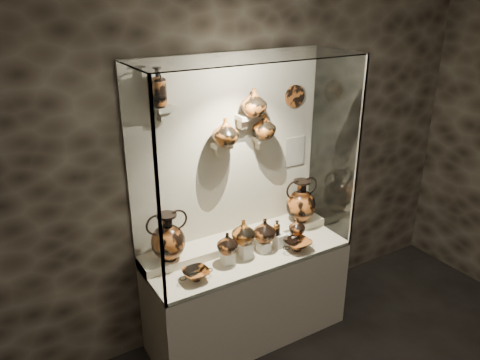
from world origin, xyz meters
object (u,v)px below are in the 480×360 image
(kylix_right, at_px, (297,244))
(jug_b, at_px, (243,232))
(kylix_left, at_px, (196,274))
(ovoid_vase_c, at_px, (264,126))
(ovoid_vase_a, at_px, (225,132))
(ovoid_vase_b, at_px, (254,102))
(jug_c, at_px, (265,230))
(lekythos_tall, at_px, (158,85))
(amphora_right, at_px, (301,201))
(amphora_left, at_px, (168,237))
(lekythos_small, at_px, (277,227))
(jug_a, at_px, (227,243))
(jug_e, at_px, (297,226))

(kylix_right, bearing_deg, jug_b, 151.72)
(kylix_left, relative_size, ovoid_vase_c, 1.28)
(kylix_left, height_order, ovoid_vase_a, ovoid_vase_a)
(kylix_left, bearing_deg, ovoid_vase_a, 58.48)
(ovoid_vase_b, bearing_deg, ovoid_vase_a, -167.33)
(jug_c, height_order, kylix_right, jug_c)
(jug_b, relative_size, lekythos_tall, 0.65)
(amphora_right, relative_size, kylix_right, 1.43)
(kylix_left, xyz_separation_m, ovoid_vase_a, (0.44, 0.32, 0.94))
(jug_c, distance_m, ovoid_vase_b, 1.03)
(ovoid_vase_a, bearing_deg, jug_b, -64.52)
(amphora_left, relative_size, jug_c, 1.98)
(amphora_left, bearing_deg, kylix_right, -27.49)
(jug_b, xyz_separation_m, jug_c, (0.20, 0.00, -0.04))
(jug_b, bearing_deg, ovoid_vase_c, 36.64)
(amphora_right, relative_size, ovoid_vase_b, 1.85)
(jug_c, xyz_separation_m, ovoid_vase_a, (-0.23, 0.22, 0.81))
(jug_c, xyz_separation_m, lekythos_small, (0.11, -0.02, 0.01))
(amphora_left, distance_m, jug_a, 0.45)
(jug_b, xyz_separation_m, jug_e, (0.51, -0.03, -0.08))
(jug_a, distance_m, kylix_left, 0.34)
(jug_b, xyz_separation_m, ovoid_vase_a, (-0.03, 0.22, 0.77))
(ovoid_vase_c, bearing_deg, ovoid_vase_a, -177.16)
(kylix_left, xyz_separation_m, ovoid_vase_b, (0.69, 0.32, 1.14))
(amphora_right, distance_m, jug_a, 0.88)
(lekythos_small, distance_m, ovoid_vase_c, 0.83)
(ovoid_vase_b, bearing_deg, jug_a, -134.68)
(jug_e, bearing_deg, ovoid_vase_c, 126.31)
(jug_b, bearing_deg, jug_e, -1.33)
(jug_e, distance_m, ovoid_vase_b, 1.11)
(amphora_right, bearing_deg, jug_e, -150.01)
(lekythos_tall, bearing_deg, ovoid_vase_a, 2.47)
(ovoid_vase_a, bearing_deg, lekythos_tall, -166.12)
(kylix_left, distance_m, ovoid_vase_b, 1.38)
(amphora_right, xyz_separation_m, jug_c, (-0.50, -0.17, -0.08))
(jug_c, bearing_deg, jug_a, -152.64)
(jug_b, distance_m, ovoid_vase_b, 1.02)
(amphora_left, relative_size, ovoid_vase_a, 1.81)
(amphora_left, bearing_deg, ovoid_vase_b, -6.61)
(ovoid_vase_a, bearing_deg, kylix_left, -125.27)
(jug_e, relative_size, kylix_right, 0.53)
(jug_c, xyz_separation_m, kylix_left, (-0.67, -0.10, -0.14))
(ovoid_vase_a, distance_m, ovoid_vase_c, 0.36)
(lekythos_small, height_order, ovoid_vase_a, ovoid_vase_a)
(lekythos_tall, xyz_separation_m, ovoid_vase_b, (0.76, -0.04, -0.20))
(amphora_right, relative_size, ovoid_vase_a, 1.84)
(jug_c, height_order, ovoid_vase_a, ovoid_vase_a)
(jug_a, height_order, kylix_right, jug_a)
(amphora_left, distance_m, ovoid_vase_c, 1.15)
(jug_e, bearing_deg, ovoid_vase_a, 156.80)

